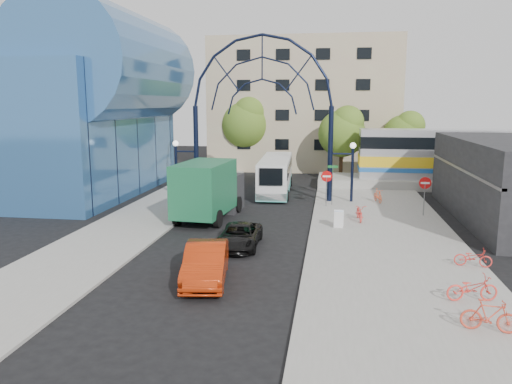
% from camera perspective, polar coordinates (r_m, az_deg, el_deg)
% --- Properties ---
extents(ground, '(120.00, 120.00, 0.00)m').
position_cam_1_polar(ground, '(24.07, -4.01, -7.31)').
color(ground, black).
rests_on(ground, ground).
extents(sidewalk_east, '(8.00, 56.00, 0.12)m').
position_cam_1_polar(sidewalk_east, '(27.49, 14.47, -5.26)').
color(sidewalk_east, gray).
rests_on(sidewalk_east, ground).
extents(plaza_west, '(5.00, 50.00, 0.12)m').
position_cam_1_polar(plaza_west, '(31.49, -13.22, -3.26)').
color(plaza_west, gray).
rests_on(plaza_west, ground).
extents(gateway_arch, '(13.64, 0.44, 12.10)m').
position_cam_1_polar(gateway_arch, '(36.77, 0.70, 12.24)').
color(gateway_arch, black).
rests_on(gateway_arch, ground).
extents(stop_sign, '(0.80, 0.07, 2.50)m').
position_cam_1_polar(stop_sign, '(34.78, 8.07, 1.41)').
color(stop_sign, slate).
rests_on(stop_sign, sidewalk_east).
extents(do_not_enter_sign, '(0.76, 0.07, 2.48)m').
position_cam_1_polar(do_not_enter_sign, '(33.33, 18.74, 0.56)').
color(do_not_enter_sign, slate).
rests_on(do_not_enter_sign, sidewalk_east).
extents(street_name_sign, '(0.70, 0.70, 2.80)m').
position_cam_1_polar(street_name_sign, '(35.36, 8.74, 1.76)').
color(street_name_sign, slate).
rests_on(street_name_sign, sidewalk_east).
extents(sandwich_board, '(0.55, 0.61, 0.99)m').
position_cam_1_polar(sandwich_board, '(29.10, 9.44, -2.84)').
color(sandwich_board, white).
rests_on(sandwich_board, sidewalk_east).
extents(transit_hall, '(16.50, 18.00, 14.50)m').
position_cam_1_polar(transit_hall, '(42.60, -20.20, 8.84)').
color(transit_hall, '#315F96').
rests_on(transit_hall, ground).
extents(commercial_block_east, '(6.00, 16.00, 5.00)m').
position_cam_1_polar(commercial_block_east, '(34.50, 26.99, 1.18)').
color(commercial_block_east, black).
rests_on(commercial_block_east, ground).
extents(apartment_block, '(20.00, 12.10, 14.00)m').
position_cam_1_polar(apartment_block, '(57.45, 5.66, 9.88)').
color(apartment_block, tan).
rests_on(apartment_block, ground).
extents(train_platform, '(32.00, 5.00, 0.80)m').
position_cam_1_polar(train_platform, '(47.31, 26.92, 0.76)').
color(train_platform, gray).
rests_on(train_platform, ground).
extents(train_car, '(25.10, 3.05, 4.20)m').
position_cam_1_polar(train_car, '(47.02, 27.16, 3.77)').
color(train_car, '#B7B7BC').
rests_on(train_car, train_platform).
extents(tree_north_a, '(4.48, 4.48, 7.00)m').
position_cam_1_polar(tree_north_a, '(48.40, 9.93, 6.90)').
color(tree_north_a, '#382314').
rests_on(tree_north_a, ground).
extents(tree_north_b, '(5.12, 5.12, 8.00)m').
position_cam_1_polar(tree_north_b, '(53.12, -1.08, 8.04)').
color(tree_north_b, '#382314').
rests_on(tree_north_b, ground).
extents(tree_north_c, '(4.16, 4.16, 6.50)m').
position_cam_1_polar(tree_north_c, '(50.89, 16.69, 6.41)').
color(tree_north_c, '#382314').
rests_on(tree_north_c, ground).
extents(city_bus, '(2.82, 10.39, 2.83)m').
position_cam_1_polar(city_bus, '(40.68, 2.26, 2.03)').
color(city_bus, silver).
rests_on(city_bus, ground).
extents(green_truck, '(3.29, 7.45, 3.66)m').
position_cam_1_polar(green_truck, '(31.52, -5.33, 0.27)').
color(green_truck, black).
rests_on(green_truck, ground).
extents(black_suv, '(2.05, 4.28, 1.18)m').
position_cam_1_polar(black_suv, '(25.28, -1.91, -5.04)').
color(black_suv, black).
rests_on(black_suv, ground).
extents(red_sedan, '(2.35, 4.90, 1.55)m').
position_cam_1_polar(red_sedan, '(20.66, -5.76, -8.06)').
color(red_sedan, '#A7280A').
rests_on(red_sedan, ground).
extents(bike_near_a, '(0.84, 1.96, 1.00)m').
position_cam_1_polar(bike_near_a, '(31.15, 11.75, -2.29)').
color(bike_near_a, '#F93931').
rests_on(bike_near_a, sidewalk_east).
extents(bike_near_b, '(0.86, 1.68, 0.97)m').
position_cam_1_polar(bike_near_b, '(37.14, 13.76, -0.40)').
color(bike_near_b, '#EE5A2F').
rests_on(bike_near_b, sidewalk_east).
extents(bike_far_a, '(1.63, 0.75, 0.83)m').
position_cam_1_polar(bike_far_a, '(24.01, 23.56, -6.87)').
color(bike_far_a, red).
rests_on(bike_far_a, sidewalk_east).
extents(bike_far_b, '(1.80, 0.75, 1.05)m').
position_cam_1_polar(bike_far_b, '(17.66, 25.16, -12.69)').
color(bike_far_b, red).
rests_on(bike_far_b, sidewalk_east).
extents(bike_far_c, '(1.94, 0.95, 0.98)m').
position_cam_1_polar(bike_far_c, '(19.97, 23.46, -10.03)').
color(bike_far_c, '#EC3A2F').
rests_on(bike_far_c, sidewalk_east).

